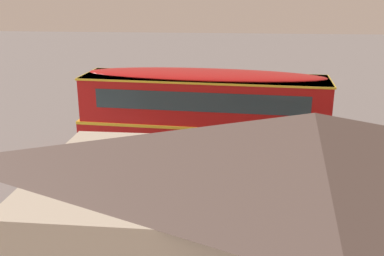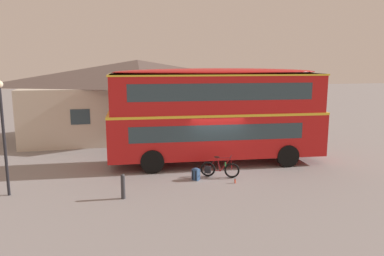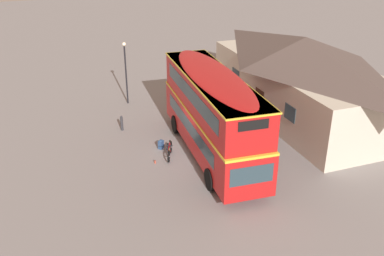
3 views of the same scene
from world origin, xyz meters
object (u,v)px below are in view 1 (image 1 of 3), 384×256
Objects in this scene: touring_bicycle at (218,150)px; kerb_bollard at (301,139)px; backpack_on_ground at (240,151)px; water_bottle_red_squeeze at (210,148)px; double_decker_bus at (204,119)px.

kerb_bollard is at bearing -158.46° from touring_bicycle.
touring_bicycle is 2.99× the size of backpack_on_ground.
backpack_on_ground is at bearing -171.39° from touring_bicycle.
touring_bicycle is 4.61m from kerb_bollard.
water_bottle_red_squeeze is at bearing 8.67° from kerb_bollard.
touring_bicycle is at bearing -105.08° from double_decker_bus.
backpack_on_ground is 2.66× the size of water_bottle_red_squeeze.
kerb_bollard is (-4.73, -0.72, 0.40)m from water_bottle_red_squeeze.
touring_bicycle is 1.10m from water_bottle_red_squeeze.
water_bottle_red_squeeze is (-0.16, -3.22, -2.55)m from double_decker_bus.
water_bottle_red_squeeze is at bearing -27.96° from backpack_on_ground.
double_decker_bus is 3.77m from backpack_on_ground.
water_bottle_red_squeeze is (1.52, -0.81, -0.19)m from backpack_on_ground.
kerb_bollard reaches higher than water_bottle_red_squeeze.
double_decker_bus is at bearing 87.16° from water_bottle_red_squeeze.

